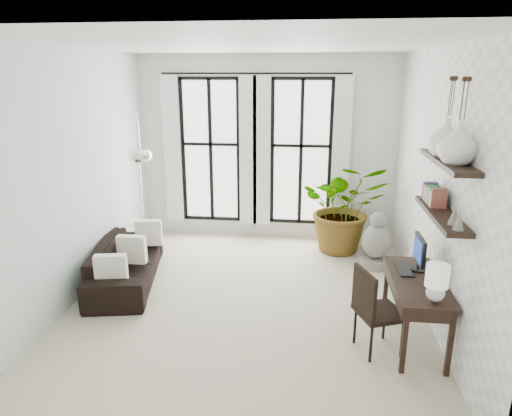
% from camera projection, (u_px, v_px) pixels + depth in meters
% --- Properties ---
extents(floor, '(5.00, 5.00, 0.00)m').
position_uv_depth(floor, '(248.00, 298.00, 6.09)').
color(floor, beige).
rests_on(floor, ground).
extents(ceiling, '(5.00, 5.00, 0.00)m').
position_uv_depth(ceiling, '(247.00, 45.00, 5.18)').
color(ceiling, white).
rests_on(ceiling, wall_back).
extents(wall_left, '(0.00, 5.00, 5.00)m').
position_uv_depth(wall_left, '(75.00, 177.00, 5.89)').
color(wall_left, silver).
rests_on(wall_left, floor).
extents(wall_right, '(0.00, 5.00, 5.00)m').
position_uv_depth(wall_right, '(436.00, 187.00, 5.38)').
color(wall_right, white).
rests_on(wall_right, floor).
extents(wall_back, '(4.50, 0.00, 4.50)m').
position_uv_depth(wall_back, '(267.00, 149.00, 8.01)').
color(wall_back, white).
rests_on(wall_back, floor).
extents(windows, '(3.26, 0.13, 2.65)m').
position_uv_depth(windows, '(255.00, 152.00, 7.98)').
color(windows, white).
rests_on(windows, wall_back).
extents(wall_shelves, '(0.25, 1.30, 0.60)m').
position_uv_depth(wall_shelves, '(443.00, 192.00, 4.64)').
color(wall_shelves, black).
rests_on(wall_shelves, wall_right).
extents(sofa, '(1.15, 2.12, 0.59)m').
position_uv_depth(sofa, '(126.00, 263.00, 6.50)').
color(sofa, black).
rests_on(sofa, floor).
extents(throw_pillows, '(0.40, 1.52, 0.40)m').
position_uv_depth(throw_pillows, '(132.00, 249.00, 6.43)').
color(throw_pillows, white).
rests_on(throw_pillows, sofa).
extents(plant, '(1.43, 1.26, 1.52)m').
position_uv_depth(plant, '(344.00, 207.00, 7.53)').
color(plant, '#2D7228').
rests_on(plant, floor).
extents(desk, '(0.54, 1.28, 1.15)m').
position_uv_depth(desk, '(418.00, 286.00, 4.87)').
color(desk, black).
rests_on(desk, floor).
extents(desk_chair, '(0.59, 0.59, 0.95)m').
position_uv_depth(desk_chair, '(373.00, 306.00, 4.79)').
color(desk_chair, black).
rests_on(desk_chair, floor).
extents(arc_lamp, '(0.74, 1.30, 2.38)m').
position_uv_depth(arc_lamp, '(139.00, 150.00, 6.55)').
color(arc_lamp, silver).
rests_on(arc_lamp, floor).
extents(buddha, '(0.49, 0.49, 0.88)m').
position_uv_depth(buddha, '(376.00, 244.00, 6.99)').
color(buddha, gray).
rests_on(buddha, floor).
extents(vase_a, '(0.37, 0.37, 0.38)m').
position_uv_depth(vase_a, '(458.00, 144.00, 4.21)').
color(vase_a, white).
rests_on(vase_a, shelf_upper).
extents(vase_b, '(0.37, 0.37, 0.38)m').
position_uv_depth(vase_b, '(446.00, 138.00, 4.59)').
color(vase_b, white).
rests_on(vase_b, shelf_upper).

